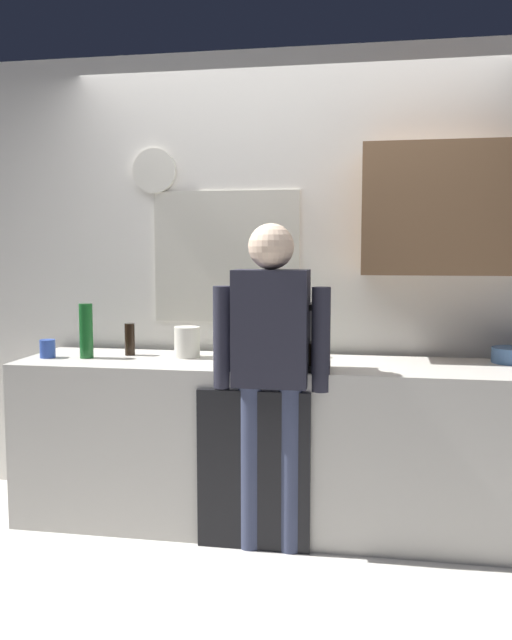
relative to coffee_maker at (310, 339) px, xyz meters
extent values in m
plane|color=silver|center=(-0.17, -0.14, -1.03)|extent=(8.00, 8.00, 0.00)
cube|color=beige|center=(-0.17, 0.16, -0.59)|extent=(2.80, 0.64, 0.88)
cube|color=black|center=(-0.25, -0.17, -0.63)|extent=(0.56, 0.02, 0.80)
cube|color=white|center=(-0.17, 0.59, 0.27)|extent=(4.40, 0.10, 2.60)
cube|color=beige|center=(-0.54, 0.53, 0.40)|extent=(0.86, 0.02, 0.76)
cube|color=#8CA5C6|center=(-0.54, 0.53, 0.40)|extent=(0.80, 0.02, 0.70)
cube|color=brown|center=(0.66, 0.38, 0.65)|extent=(0.84, 0.32, 0.68)
cylinder|color=silver|center=(-0.97, 0.52, 0.90)|extent=(0.26, 0.03, 0.26)
cube|color=black|center=(0.00, -0.03, -0.13)|extent=(0.20, 0.20, 0.03)
cube|color=silver|center=(0.00, 0.03, 0.02)|extent=(0.18, 0.08, 0.28)
cylinder|color=black|center=(0.00, -0.06, -0.06)|extent=(0.11, 0.11, 0.11)
cylinder|color=black|center=(0.00, -0.03, 0.17)|extent=(0.17, 0.17, 0.03)
cylinder|color=black|center=(-1.04, 0.25, -0.06)|extent=(0.06, 0.06, 0.18)
cylinder|color=#195923|center=(-1.24, 0.12, 0.00)|extent=(0.07, 0.07, 0.30)
cylinder|color=#2D8C33|center=(-0.17, 0.35, -0.01)|extent=(0.09, 0.09, 0.28)
cylinder|color=#3351B2|center=(-1.45, 0.09, -0.10)|extent=(0.08, 0.08, 0.10)
cylinder|color=silver|center=(-0.70, 0.23, -0.06)|extent=(0.14, 0.14, 0.17)
cylinder|color=#3F4766|center=(-0.27, -0.14, -0.62)|extent=(0.12, 0.12, 0.82)
cylinder|color=#3F4766|center=(-0.07, -0.14, -0.62)|extent=(0.12, 0.12, 0.82)
cube|color=#262633|center=(-0.17, -0.14, 0.07)|extent=(0.36, 0.20, 0.56)
sphere|color=beige|center=(-0.17, -0.14, 0.46)|extent=(0.22, 0.22, 0.22)
cylinder|color=#262633|center=(-0.41, -0.14, 0.02)|extent=(0.09, 0.09, 0.50)
cylinder|color=#262633|center=(0.07, -0.14, 0.02)|extent=(0.09, 0.09, 0.50)
camera|label=1|loc=(0.31, -3.31, 0.44)|focal=37.74mm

